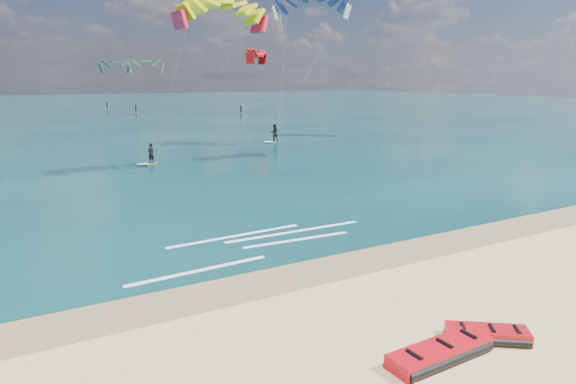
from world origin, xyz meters
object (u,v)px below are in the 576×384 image
object	(u,v)px
kitesurfer_main	(185,77)
kitesurfer_far	(294,59)
packed_kite_left	(440,359)
packed_kite_mid	(487,340)

from	to	relation	value
kitesurfer_main	kitesurfer_far	xyz separation A→B (m)	(14.42, 8.55, 1.76)
packed_kite_left	kitesurfer_main	xyz separation A→B (m)	(3.81, 29.43, 6.77)
kitesurfer_main	kitesurfer_far	world-z (taller)	kitesurfer_far
packed_kite_mid	kitesurfer_main	bearing A→B (deg)	123.01
packed_kite_mid	kitesurfer_far	size ratio (longest dim) A/B	0.14
packed_kite_mid	kitesurfer_far	world-z (taller)	kitesurfer_far
kitesurfer_main	packed_kite_left	bearing A→B (deg)	-133.08
packed_kite_mid	kitesurfer_main	size ratio (longest dim) A/B	0.17
packed_kite_left	packed_kite_mid	size ratio (longest dim) A/B	1.37
kitesurfer_main	packed_kite_mid	bearing A→B (deg)	-129.61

